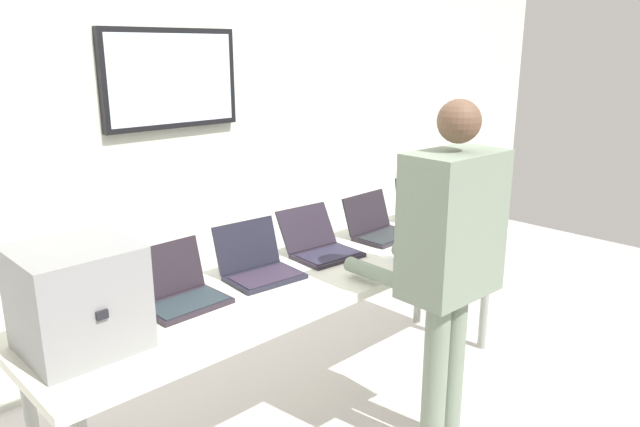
# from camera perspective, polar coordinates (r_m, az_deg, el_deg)

# --- Properties ---
(ground) EXTENTS (8.00, 8.00, 0.04)m
(ground) POSITION_cam_1_polar(r_m,az_deg,el_deg) (3.26, -0.97, -18.68)
(ground) COLOR #BAB4B3
(back_wall) EXTENTS (8.00, 0.11, 2.53)m
(back_wall) POSITION_cam_1_polar(r_m,az_deg,el_deg) (3.64, -13.44, 6.63)
(back_wall) COLOR silver
(back_wall) RESTS_ON ground
(workbench) EXTENTS (2.68, 0.70, 0.78)m
(workbench) POSITION_cam_1_polar(r_m,az_deg,el_deg) (2.90, -1.04, -6.52)
(workbench) COLOR silver
(workbench) RESTS_ON ground
(equipment_box) EXTENTS (0.39, 0.39, 0.38)m
(equipment_box) POSITION_cam_1_polar(r_m,az_deg,el_deg) (2.28, -22.15, -7.46)
(equipment_box) COLOR gray
(equipment_box) RESTS_ON workbench
(laptop_station_0) EXTENTS (0.34, 0.29, 0.24)m
(laptop_station_0) POSITION_cam_1_polar(r_m,az_deg,el_deg) (2.59, -13.36, -7.18)
(laptop_station_0) COLOR #282029
(laptop_station_0) RESTS_ON workbench
(laptop_station_1) EXTENTS (0.36, 0.33, 0.24)m
(laptop_station_1) POSITION_cam_1_polar(r_m,az_deg,el_deg) (2.82, -5.96, -4.90)
(laptop_station_1) COLOR #1F1F2D
(laptop_station_1) RESTS_ON workbench
(laptop_station_2) EXTENTS (0.35, 0.38, 0.23)m
(laptop_station_2) POSITION_cam_1_polar(r_m,az_deg,el_deg) (3.09, -0.05, -2.99)
(laptop_station_2) COLOR #251F2A
(laptop_station_2) RESTS_ON workbench
(laptop_station_3) EXTENTS (0.36, 0.31, 0.23)m
(laptop_station_3) POSITION_cam_1_polar(r_m,az_deg,el_deg) (3.40, 5.64, -1.31)
(laptop_station_3) COLOR black
(laptop_station_3) RESTS_ON workbench
(laptop_station_4) EXTENTS (0.33, 0.33, 0.28)m
(laptop_station_4) POSITION_cam_1_polar(r_m,az_deg,el_deg) (3.72, 9.99, 0.14)
(laptop_station_4) COLOR #222427
(laptop_station_4) RESTS_ON workbench
(person) EXTENTS (0.45, 0.60, 1.62)m
(person) POSITION_cam_1_polar(r_m,az_deg,el_deg) (2.61, 12.25, -3.45)
(person) COLOR gray
(person) RESTS_ON ground
(coffee_mug) EXTENTS (0.08, 0.08, 0.09)m
(coffee_mug) POSITION_cam_1_polar(r_m,az_deg,el_deg) (3.22, 11.11, -2.69)
(coffee_mug) COLOR #282721
(coffee_mug) RESTS_ON workbench
(paper_sheet) EXTENTS (0.28, 0.34, 0.00)m
(paper_sheet) POSITION_cam_1_polar(r_m,az_deg,el_deg) (3.11, 7.63, -4.03)
(paper_sheet) COLOR white
(paper_sheet) RESTS_ON workbench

